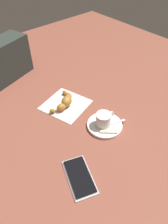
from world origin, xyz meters
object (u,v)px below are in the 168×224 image
object	(u,v)px
napkin	(65,105)
espresso_cup	(104,120)
teaspoon	(106,125)
cell_phone	(80,177)
sugar_packet	(109,131)
croissant	(65,101)
saucer	(105,125)

from	to	relation	value
napkin	espresso_cup	bearing A→B (deg)	9.00
teaspoon	cell_phone	bearing A→B (deg)	-66.20
cell_phone	napkin	bearing A→B (deg)	149.55
sugar_packet	croissant	xyz separation A→B (m)	(-0.23, -0.02, 0.01)
saucer	croissant	distance (m)	0.20
teaspoon	croissant	world-z (taller)	croissant
sugar_packet	napkin	distance (m)	0.23
saucer	teaspoon	distance (m)	0.01
espresso_cup	teaspoon	xyz separation A→B (m)	(0.01, 0.00, -0.02)
teaspoon	croissant	distance (m)	0.21
saucer	napkin	xyz separation A→B (m)	(-0.20, -0.04, -0.00)
saucer	espresso_cup	xyz separation A→B (m)	(-0.00, -0.01, 0.03)
espresso_cup	teaspoon	bearing A→B (deg)	25.85
croissant	napkin	bearing A→B (deg)	152.43
sugar_packet	napkin	xyz separation A→B (m)	(-0.23, -0.02, -0.01)
espresso_cup	sugar_packet	world-z (taller)	espresso_cup
espresso_cup	cell_phone	world-z (taller)	espresso_cup
saucer	croissant	world-z (taller)	croissant
teaspoon	cell_phone	xyz separation A→B (m)	(0.09, -0.21, -0.01)
napkin	saucer	bearing A→B (deg)	10.72
espresso_cup	cell_phone	xyz separation A→B (m)	(0.10, -0.20, -0.03)
espresso_cup	sugar_packet	bearing A→B (deg)	-15.22
espresso_cup	cell_phone	bearing A→B (deg)	-63.70
saucer	teaspoon	bearing A→B (deg)	-16.88
saucer	teaspoon	world-z (taller)	teaspoon
espresso_cup	napkin	size ratio (longest dim) A/B	0.47
saucer	croissant	xyz separation A→B (m)	(-0.19, -0.04, 0.02)
napkin	croissant	world-z (taller)	croissant
sugar_packet	teaspoon	bearing A→B (deg)	106.59
saucer	teaspoon	size ratio (longest dim) A/B	1.14
napkin	croissant	size ratio (longest dim) A/B	1.24
teaspoon	napkin	world-z (taller)	teaspoon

